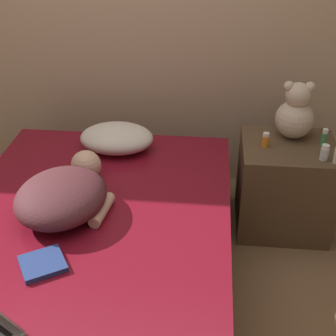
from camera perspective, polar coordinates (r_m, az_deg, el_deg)
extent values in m
plane|color=brown|center=(2.60, -8.67, -14.73)|extent=(12.00, 12.00, 0.00)
cube|color=brown|center=(2.52, -8.90, -12.74)|extent=(1.38, 1.90, 0.25)
cube|color=maroon|center=(2.36, -9.37, -8.61)|extent=(1.35, 1.86, 0.22)
cube|color=brown|center=(2.94, 13.94, -2.15)|extent=(0.55, 0.49, 0.57)
ellipsoid|color=beige|center=(2.84, -6.23, 3.65)|extent=(0.44, 0.34, 0.15)
ellipsoid|color=#4C2328|center=(2.32, -12.90, -3.43)|extent=(0.50, 0.55, 0.19)
sphere|color=#DBAD8E|center=(2.57, -9.96, 0.32)|extent=(0.17, 0.17, 0.17)
cylinder|color=#DBAD8E|center=(2.31, -8.05, -5.06)|extent=(0.09, 0.23, 0.06)
sphere|color=beige|center=(2.85, 15.16, 5.75)|extent=(0.23, 0.23, 0.23)
sphere|color=beige|center=(2.79, 15.59, 8.56)|extent=(0.15, 0.15, 0.15)
sphere|color=beige|center=(2.76, 14.53, 9.63)|extent=(0.06, 0.06, 0.06)
sphere|color=beige|center=(2.78, 16.94, 9.43)|extent=(0.06, 0.06, 0.06)
cylinder|color=#3D8E4C|center=(2.82, 18.47, 3.30)|extent=(0.03, 0.03, 0.08)
cylinder|color=white|center=(2.80, 18.66, 4.28)|extent=(0.03, 0.03, 0.02)
cylinder|color=silver|center=(2.69, 18.52, 1.65)|extent=(0.05, 0.05, 0.07)
cylinder|color=white|center=(2.66, 18.68, 2.49)|extent=(0.04, 0.04, 0.02)
cylinder|color=orange|center=(2.74, 11.79, 3.24)|extent=(0.04, 0.04, 0.07)
cylinder|color=white|center=(2.72, 11.89, 4.02)|extent=(0.04, 0.04, 0.02)
cube|color=navy|center=(2.09, -15.04, -11.20)|extent=(0.24, 0.24, 0.02)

